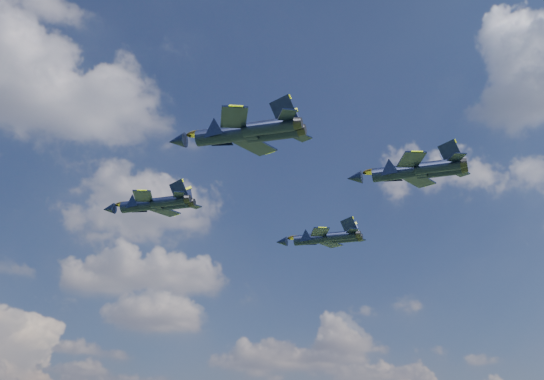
{
  "coord_description": "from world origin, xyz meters",
  "views": [
    {
      "loc": [
        -21.3,
        -68.42,
        31.79
      ],
      "look_at": [
        5.74,
        8.35,
        63.04
      ],
      "focal_mm": 45.0,
      "sensor_mm": 36.0,
      "label": 1
    }
  ],
  "objects_px": {
    "jet_right": "(311,239)",
    "jet_slot": "(395,172)",
    "jet_lead": "(139,205)",
    "jet_left": "(223,135)"
  },
  "relations": [
    {
      "from": "jet_lead",
      "to": "jet_right",
      "type": "xyz_separation_m",
      "value": [
        25.84,
        2.1,
        -1.52
      ]
    },
    {
      "from": "jet_slot",
      "to": "jet_lead",
      "type": "bearing_deg",
      "value": 90.06
    },
    {
      "from": "jet_left",
      "to": "jet_right",
      "type": "distance_m",
      "value": 33.69
    },
    {
      "from": "jet_lead",
      "to": "jet_slot",
      "type": "xyz_separation_m",
      "value": [
        27.19,
        -21.24,
        0.24
      ]
    },
    {
      "from": "jet_right",
      "to": "jet_slot",
      "type": "distance_m",
      "value": 23.45
    },
    {
      "from": "jet_lead",
      "to": "jet_left",
      "type": "bearing_deg",
      "value": -131.65
    },
    {
      "from": "jet_lead",
      "to": "jet_left",
      "type": "relative_size",
      "value": 0.88
    },
    {
      "from": "jet_left",
      "to": "jet_right",
      "type": "bearing_deg",
      "value": -2.79
    },
    {
      "from": "jet_lead",
      "to": "jet_slot",
      "type": "distance_m",
      "value": 34.5
    },
    {
      "from": "jet_lead",
      "to": "jet_slot",
      "type": "bearing_deg",
      "value": -91.11
    }
  ]
}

